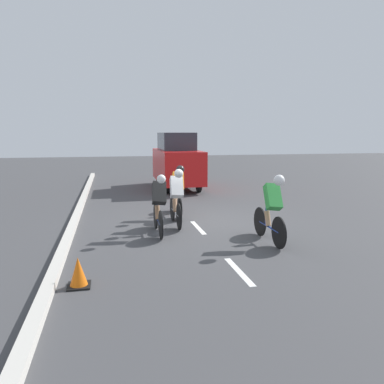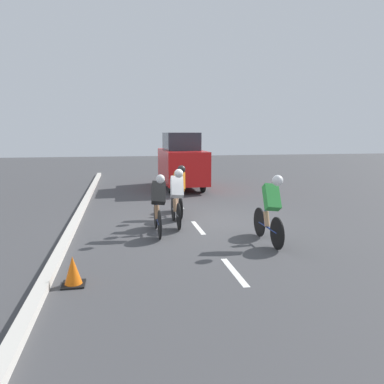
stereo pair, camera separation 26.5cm
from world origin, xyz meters
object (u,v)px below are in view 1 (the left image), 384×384
(cyclist_black, at_px, (159,203))
(cyclist_orange, at_px, (178,189))
(cyclist_white, at_px, (176,196))
(traffic_cone, at_px, (78,273))
(support_car, at_px, (177,161))
(cyclist_green, at_px, (272,207))

(cyclist_black, height_order, cyclist_orange, cyclist_orange)
(cyclist_black, xyz_separation_m, cyclist_orange, (-0.81, -1.92, 0.04))
(cyclist_white, xyz_separation_m, traffic_cone, (2.24, 3.60, -0.57))
(cyclist_white, distance_m, support_car, 6.89)
(traffic_cone, bearing_deg, cyclist_green, -158.35)
(cyclist_green, distance_m, cyclist_orange, 3.52)
(cyclist_orange, height_order, traffic_cone, cyclist_orange)
(cyclist_white, relative_size, traffic_cone, 3.54)
(cyclist_white, distance_m, cyclist_orange, 1.18)
(cyclist_green, bearing_deg, cyclist_black, -27.53)
(cyclist_green, relative_size, traffic_cone, 3.55)
(cyclist_white, distance_m, cyclist_black, 0.95)
(support_car, bearing_deg, cyclist_black, 76.67)
(cyclist_green, xyz_separation_m, cyclist_orange, (1.57, -3.15, -0.02))
(cyclist_white, bearing_deg, cyclist_orange, -101.84)
(cyclist_black, height_order, traffic_cone, cyclist_black)
(cyclist_green, xyz_separation_m, cyclist_white, (1.81, -2.00, -0.02))
(cyclist_white, bearing_deg, support_car, -100.23)
(cyclist_black, bearing_deg, support_car, -103.33)
(cyclist_orange, bearing_deg, support_car, -99.90)
(cyclist_green, distance_m, support_car, 8.80)
(cyclist_orange, height_order, support_car, support_car)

